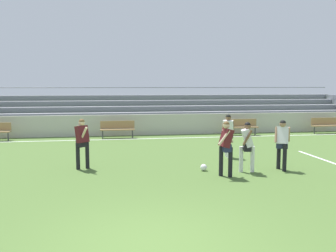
{
  "coord_description": "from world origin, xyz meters",
  "views": [
    {
      "loc": [
        -0.67,
        -6.06,
        2.78
      ],
      "look_at": [
        1.37,
        6.82,
        1.31
      ],
      "focal_mm": 38.83,
      "sensor_mm": 36.0,
      "label": 1
    }
  ],
  "objects_px": {
    "player_dark_dropping_back": "(82,139)",
    "player_white_wide_left": "(282,141)",
    "bench_near_wall_gap": "(118,128)",
    "player_white_overlapping": "(247,143)",
    "player_dark_on_ball": "(226,144)",
    "bench_centre_sideline": "(326,124)",
    "player_white_challenging": "(228,132)",
    "bleacher_stand": "(168,111)",
    "soccer_ball": "(204,167)",
    "bench_far_right": "(242,125)"
  },
  "relations": [
    {
      "from": "bench_near_wall_gap",
      "to": "player_white_overlapping",
      "type": "bearing_deg",
      "value": -64.56
    },
    {
      "from": "player_dark_on_ball",
      "to": "bench_near_wall_gap",
      "type": "bearing_deg",
      "value": 109.49
    },
    {
      "from": "bench_near_wall_gap",
      "to": "player_white_overlapping",
      "type": "height_order",
      "value": "player_white_overlapping"
    },
    {
      "from": "bench_near_wall_gap",
      "to": "player_dark_dropping_back",
      "type": "distance_m",
      "value": 7.17
    },
    {
      "from": "player_dark_dropping_back",
      "to": "player_white_challenging",
      "type": "bearing_deg",
      "value": 11.78
    },
    {
      "from": "bench_far_right",
      "to": "player_white_wide_left",
      "type": "distance_m",
      "value": 8.42
    },
    {
      "from": "bleacher_stand",
      "to": "bench_far_right",
      "type": "height_order",
      "value": "bleacher_stand"
    },
    {
      "from": "player_white_overlapping",
      "to": "soccer_ball",
      "type": "xyz_separation_m",
      "value": [
        -1.32,
        0.37,
        -0.84
      ]
    },
    {
      "from": "player_white_challenging",
      "to": "bench_far_right",
      "type": "bearing_deg",
      "value": 65.06
    },
    {
      "from": "bleacher_stand",
      "to": "player_dark_on_ball",
      "type": "height_order",
      "value": "bleacher_stand"
    },
    {
      "from": "player_dark_on_ball",
      "to": "player_dark_dropping_back",
      "type": "distance_m",
      "value": 4.71
    },
    {
      "from": "bench_centre_sideline",
      "to": "player_dark_on_ball",
      "type": "distance_m",
      "value": 12.5
    },
    {
      "from": "player_white_challenging",
      "to": "player_white_overlapping",
      "type": "bearing_deg",
      "value": -93.81
    },
    {
      "from": "player_dark_dropping_back",
      "to": "bleacher_stand",
      "type": "bearing_deg",
      "value": 67.25
    },
    {
      "from": "player_dark_on_ball",
      "to": "player_white_wide_left",
      "type": "bearing_deg",
      "value": 13.99
    },
    {
      "from": "player_white_challenging",
      "to": "bench_centre_sideline",
      "type": "bearing_deg",
      "value": 36.81
    },
    {
      "from": "bench_centre_sideline",
      "to": "player_white_overlapping",
      "type": "relative_size",
      "value": 1.12
    },
    {
      "from": "player_white_challenging",
      "to": "bleacher_stand",
      "type": "bearing_deg",
      "value": 94.12
    },
    {
      "from": "bench_far_right",
      "to": "player_dark_dropping_back",
      "type": "bearing_deg",
      "value": -139.18
    },
    {
      "from": "bleacher_stand",
      "to": "bench_centre_sideline",
      "type": "height_order",
      "value": "bleacher_stand"
    },
    {
      "from": "player_dark_dropping_back",
      "to": "soccer_ball",
      "type": "distance_m",
      "value": 4.11
    },
    {
      "from": "soccer_ball",
      "to": "player_white_overlapping",
      "type": "bearing_deg",
      "value": -15.48
    },
    {
      "from": "bleacher_stand",
      "to": "player_white_challenging",
      "type": "height_order",
      "value": "bleacher_stand"
    },
    {
      "from": "bleacher_stand",
      "to": "bench_centre_sideline",
      "type": "bearing_deg",
      "value": -25.51
    },
    {
      "from": "player_white_overlapping",
      "to": "player_white_challenging",
      "type": "bearing_deg",
      "value": 86.19
    },
    {
      "from": "bleacher_stand",
      "to": "bench_far_right",
      "type": "bearing_deg",
      "value": -49.84
    },
    {
      "from": "soccer_ball",
      "to": "bench_far_right",
      "type": "bearing_deg",
      "value": 61.92
    },
    {
      "from": "player_dark_on_ball",
      "to": "player_white_challenging",
      "type": "distance_m",
      "value": 3.02
    },
    {
      "from": "bleacher_stand",
      "to": "player_white_wide_left",
      "type": "height_order",
      "value": "bleacher_stand"
    },
    {
      "from": "bleacher_stand",
      "to": "player_dark_on_ball",
      "type": "distance_m",
      "value": 12.87
    },
    {
      "from": "player_white_wide_left",
      "to": "player_dark_on_ball",
      "type": "bearing_deg",
      "value": -166.01
    },
    {
      "from": "player_white_wide_left",
      "to": "bench_centre_sideline",
      "type": "bearing_deg",
      "value": 50.32
    },
    {
      "from": "bleacher_stand",
      "to": "player_white_overlapping",
      "type": "xyz_separation_m",
      "value": [
        0.56,
        -12.42,
        -0.17
      ]
    },
    {
      "from": "bench_centre_sideline",
      "to": "player_dark_on_ball",
      "type": "bearing_deg",
      "value": -135.51
    },
    {
      "from": "player_dark_on_ball",
      "to": "soccer_ball",
      "type": "height_order",
      "value": "player_dark_on_ball"
    },
    {
      "from": "player_dark_dropping_back",
      "to": "player_white_wide_left",
      "type": "distance_m",
      "value": 6.57
    },
    {
      "from": "bench_centre_sideline",
      "to": "player_white_challenging",
      "type": "distance_m",
      "value": 9.88
    },
    {
      "from": "bleacher_stand",
      "to": "player_dark_on_ball",
      "type": "bearing_deg",
      "value": -91.29
    },
    {
      "from": "bench_centre_sideline",
      "to": "player_white_challenging",
      "type": "bearing_deg",
      "value": -143.19
    },
    {
      "from": "player_dark_on_ball",
      "to": "bench_far_right",
      "type": "bearing_deg",
      "value": 66.76
    },
    {
      "from": "bleacher_stand",
      "to": "player_white_overlapping",
      "type": "distance_m",
      "value": 12.43
    },
    {
      "from": "bench_far_right",
      "to": "bench_near_wall_gap",
      "type": "xyz_separation_m",
      "value": [
        -6.86,
        0.0,
        0.0
      ]
    },
    {
      "from": "bench_far_right",
      "to": "player_white_challenging",
      "type": "xyz_separation_m",
      "value": [
        -2.75,
        -5.91,
        0.45
      ]
    },
    {
      "from": "player_dark_dropping_back",
      "to": "player_dark_on_ball",
      "type": "bearing_deg",
      "value": -21.37
    },
    {
      "from": "bleacher_stand",
      "to": "player_white_challenging",
      "type": "bearing_deg",
      "value": -85.88
    },
    {
      "from": "bench_far_right",
      "to": "player_dark_on_ball",
      "type": "height_order",
      "value": "player_dark_on_ball"
    },
    {
      "from": "player_white_wide_left",
      "to": "bench_near_wall_gap",
      "type": "bearing_deg",
      "value": 122.13
    },
    {
      "from": "bench_centre_sideline",
      "to": "player_dark_on_ball",
      "type": "relative_size",
      "value": 1.06
    },
    {
      "from": "player_white_wide_left",
      "to": "soccer_ball",
      "type": "relative_size",
      "value": 7.51
    },
    {
      "from": "player_dark_on_ball",
      "to": "bleacher_stand",
      "type": "bearing_deg",
      "value": 88.71
    }
  ]
}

